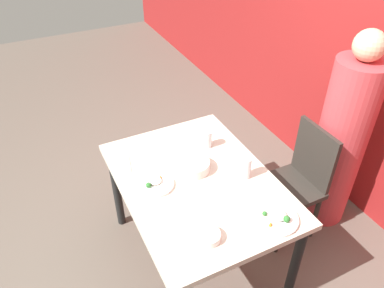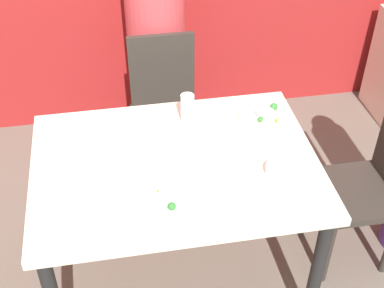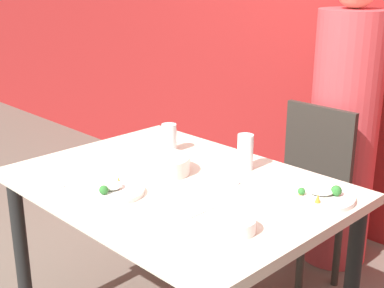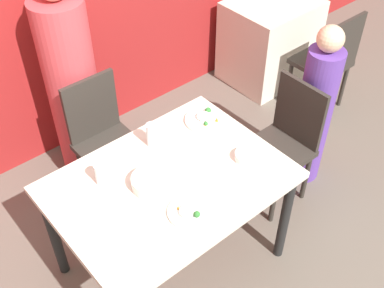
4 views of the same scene
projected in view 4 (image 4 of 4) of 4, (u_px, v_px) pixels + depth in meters
The scene contains 17 objects.
ground_plane at pixel (173, 261), 3.10m from camera, with size 10.00×10.00×0.00m, color #60564C.
dining_table at pixel (170, 191), 2.65m from camera, with size 1.25×0.91×0.76m.
chair_adult_spot at pixel (104, 138), 3.24m from camera, with size 0.40×0.40×0.91m.
chair_child_spot at pixel (284, 141), 3.22m from camera, with size 0.40×0.40×0.91m.
person_adult at pixel (73, 88), 3.29m from camera, with size 0.35×0.35×1.56m.
person_child at pixel (314, 113), 3.30m from camera, with size 0.24×0.24×1.24m.
bowl_curry at pixel (151, 182), 2.52m from camera, with size 0.21×0.21×0.07m.
plate_rice_adult at pixel (206, 119), 2.94m from camera, with size 0.26×0.26×0.06m.
plate_rice_child at pixel (189, 212), 2.40m from camera, with size 0.22×0.22×0.05m.
bowl_rice_small at pixel (247, 156), 2.69m from camera, with size 0.13×0.13×0.04m.
glass_water_tall at pixel (101, 174), 2.53m from camera, with size 0.07×0.07×0.12m.
glass_water_short at pixel (152, 135), 2.74m from camera, with size 0.06×0.06×0.15m.
napkin_folded at pixel (215, 177), 2.60m from camera, with size 0.14×0.14×0.01m.
fork_steel at pixel (170, 158), 2.70m from camera, with size 0.18×0.05×0.01m.
spoon_steel at pixel (156, 254), 2.23m from camera, with size 0.18×0.06×0.01m.
background_table at pixel (269, 41), 4.39m from camera, with size 0.76×0.62×0.76m.
chair_background at pixel (329, 60), 3.95m from camera, with size 0.40×0.40×0.91m.
Camera 4 is at (-1.05, -1.43, 2.65)m, focal length 45.00 mm.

